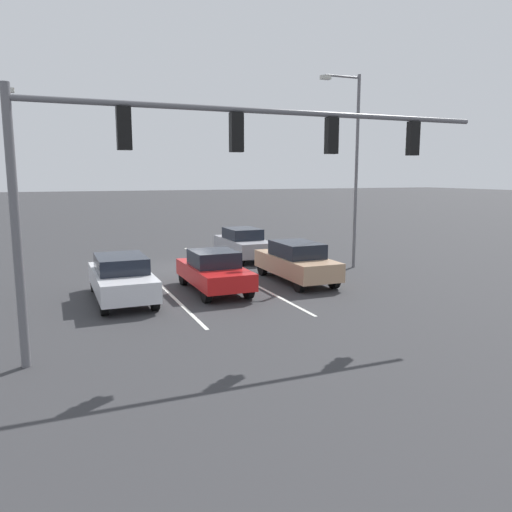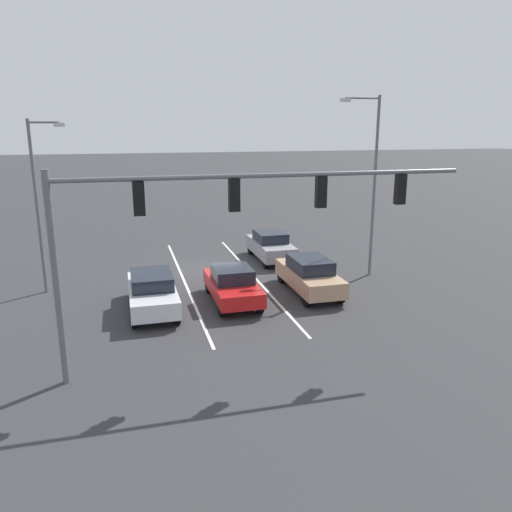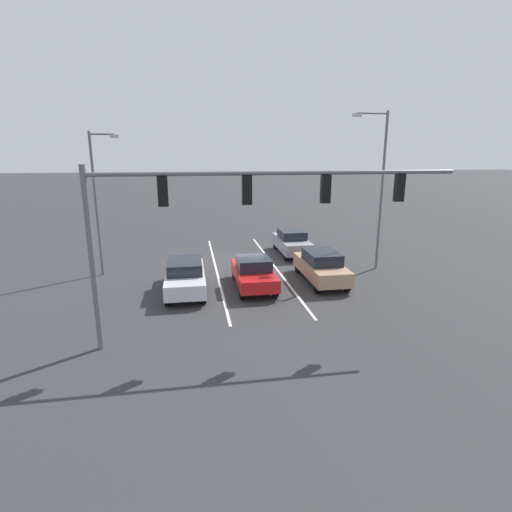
{
  "view_description": "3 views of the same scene",
  "coord_description": "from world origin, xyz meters",
  "views": [
    {
      "loc": [
        5.58,
        22.31,
        4.23
      ],
      "look_at": [
        -1.39,
        5.58,
        1.29
      ],
      "focal_mm": 35.0,
      "sensor_mm": 36.0,
      "label": 1
    },
    {
      "loc": [
        4.35,
        24.62,
        7.2
      ],
      "look_at": [
        -0.83,
        5.48,
        2.04
      ],
      "focal_mm": 35.0,
      "sensor_mm": 36.0,
      "label": 2
    },
    {
      "loc": [
        3.09,
        23.61,
        6.47
      ],
      "look_at": [
        0.03,
        5.38,
        1.67
      ],
      "focal_mm": 28.0,
      "sensor_mm": 36.0,
      "label": 3
    }
  ],
  "objects": [
    {
      "name": "lane_stripe_center_divider",
      "position": [
        1.71,
        1.76,
        0.01
      ],
      "size": [
        0.12,
        15.53,
        0.01
      ],
      "primitive_type": "cube",
      "color": "silver",
      "rests_on": "ground_plane"
    },
    {
      "name": "car_gray_leftlane_second",
      "position": [
        -3.44,
        -1.07,
        0.81
      ],
      "size": [
        1.75,
        4.27,
        1.59
      ],
      "color": "gray",
      "rests_on": "ground_plane"
    },
    {
      "name": "traffic_signal_gantry",
      "position": [
        1.74,
        10.51,
        4.79
      ],
      "size": [
        12.5,
        0.37,
        6.13
      ],
      "color": "slate",
      "rests_on": "ground_plane"
    },
    {
      "name": "street_lamp_left_shoulder",
      "position": [
        -7.19,
        2.96,
        4.93
      ],
      "size": [
        2.0,
        0.24,
        8.61
      ],
      "color": "slate",
      "rests_on": "ground_plane"
    },
    {
      "name": "ground_plane",
      "position": [
        0.0,
        0.0,
        0.0
      ],
      "size": [
        240.0,
        240.0,
        0.0
      ],
      "primitive_type": "plane",
      "color": "#333335"
    },
    {
      "name": "lane_stripe_left_divider",
      "position": [
        -1.71,
        1.76,
        0.01
      ],
      "size": [
        0.12,
        15.53,
        0.01
      ],
      "primitive_type": "cube",
      "color": "silver",
      "rests_on": "ground_plane"
    },
    {
      "name": "car_tan_leftlane_front",
      "position": [
        -3.48,
        4.76,
        0.82
      ],
      "size": [
        1.74,
        4.55,
        1.61
      ],
      "color": "tan",
      "rests_on": "ground_plane"
    },
    {
      "name": "car_silver_rightlane_front",
      "position": [
        3.41,
        5.17,
        0.8
      ],
      "size": [
        1.81,
        4.57,
        1.54
      ],
      "color": "silver",
      "rests_on": "ground_plane"
    },
    {
      "name": "car_red_midlane_front",
      "position": [
        0.1,
        5.13,
        0.77
      ],
      "size": [
        1.78,
        4.23,
        1.52
      ],
      "color": "red",
      "rests_on": "ground_plane"
    },
    {
      "name": "street_lamp_right_shoulder",
      "position": [
        7.74,
        1.63,
        4.31
      ],
      "size": [
        1.52,
        0.24,
        7.52
      ],
      "color": "slate",
      "rests_on": "ground_plane"
    }
  ]
}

